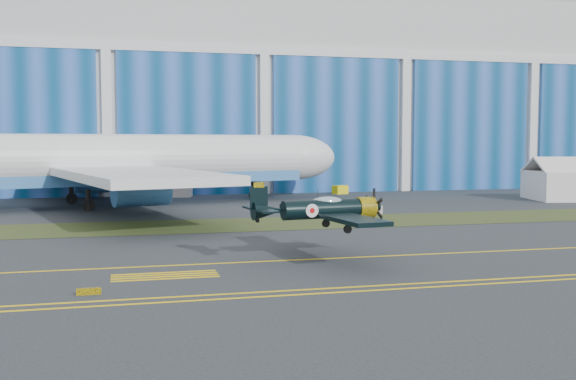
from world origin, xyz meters
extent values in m
plane|color=#2E3338|center=(0.00, 0.00, 0.00)|extent=(260.00, 260.00, 0.00)
cube|color=#475128|center=(0.00, 14.00, 0.02)|extent=(260.00, 10.00, 0.02)
cube|color=silver|center=(0.00, 72.00, 15.00)|extent=(220.00, 45.00, 30.00)
cube|color=navy|center=(0.00, 49.20, 10.00)|extent=(220.00, 0.60, 20.00)
cube|color=silver|center=(0.00, 49.15, 20.60)|extent=(220.00, 0.70, 1.20)
cube|color=yellow|center=(0.00, -5.00, 0.01)|extent=(200.00, 0.20, 0.02)
cube|color=yellow|center=(0.00, -14.50, 0.01)|extent=(80.00, 0.20, 0.02)
cube|color=yellow|center=(0.00, -13.50, 0.01)|extent=(80.00, 0.20, 0.02)
cube|color=yellow|center=(-22.00, -12.00, 0.17)|extent=(1.20, 0.15, 0.35)
cube|color=#F1DBCC|center=(-14.11, 46.79, 1.40)|extent=(6.90, 4.16, 2.80)
cube|color=yellow|center=(10.42, 45.78, 0.62)|extent=(2.47, 2.07, 1.24)
cube|color=#929797|center=(0.75, 19.05, 0.45)|extent=(2.07, 0.92, 0.90)
cube|color=#969E96|center=(4.65, 19.28, 0.45)|extent=(2.04, 0.77, 0.90)
cube|color=#9E908C|center=(5.22, 19.32, 0.45)|extent=(2.04, 0.75, 0.90)
camera|label=1|loc=(-20.37, -46.43, 7.66)|focal=42.00mm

